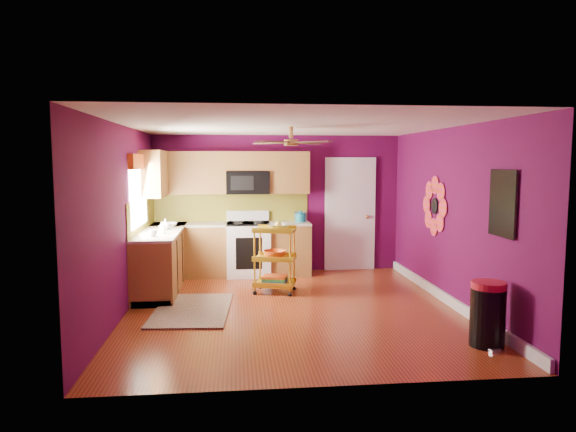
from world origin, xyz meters
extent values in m
plane|color=maroon|center=(0.00, 0.00, 0.00)|extent=(5.00, 5.00, 0.00)
cube|color=#51093C|center=(0.00, 2.50, 1.25)|extent=(4.50, 0.04, 2.50)
cube|color=#51093C|center=(0.00, -2.50, 1.25)|extent=(4.50, 0.04, 2.50)
cube|color=#51093C|center=(-2.25, 0.00, 1.25)|extent=(0.04, 5.00, 2.50)
cube|color=#51093C|center=(2.25, 0.00, 1.25)|extent=(0.04, 5.00, 2.50)
cube|color=silver|center=(0.00, 0.00, 2.50)|extent=(4.50, 5.00, 0.04)
cube|color=white|center=(2.22, 0.00, 0.07)|extent=(0.05, 4.90, 0.14)
cube|color=brown|center=(-1.95, 1.35, 0.45)|extent=(0.60, 2.30, 0.90)
cube|color=brown|center=(-0.85, 2.20, 0.45)|extent=(2.80, 0.60, 0.90)
cube|color=beige|center=(-1.95, 1.35, 0.92)|extent=(0.63, 2.30, 0.04)
cube|color=beige|center=(-0.85, 2.20, 0.92)|extent=(2.80, 0.63, 0.04)
cube|color=black|center=(-1.95, 1.35, 0.05)|extent=(0.54, 2.30, 0.10)
cube|color=black|center=(-0.85, 2.20, 0.05)|extent=(2.80, 0.54, 0.10)
cube|color=white|center=(-0.55, 2.17, 0.46)|extent=(0.76, 0.66, 0.92)
cube|color=black|center=(-0.55, 2.17, 0.93)|extent=(0.76, 0.62, 0.03)
cube|color=white|center=(-0.55, 2.45, 1.04)|extent=(0.76, 0.06, 0.18)
cube|color=black|center=(-0.55, 1.84, 0.45)|extent=(0.45, 0.02, 0.55)
cube|color=brown|center=(-1.59, 2.33, 1.83)|extent=(1.32, 0.33, 0.75)
cube|color=brown|center=(0.19, 2.33, 1.83)|extent=(0.72, 0.33, 0.75)
cube|color=brown|center=(-0.55, 2.33, 2.03)|extent=(0.76, 0.33, 0.34)
cube|color=brown|center=(-2.08, 1.85, 1.83)|extent=(0.33, 1.30, 0.75)
cube|color=black|center=(-0.55, 2.30, 1.65)|extent=(0.76, 0.38, 0.40)
cube|color=olive|center=(-0.85, 2.49, 1.20)|extent=(2.80, 0.01, 0.51)
cube|color=olive|center=(-2.24, 1.35, 1.20)|extent=(0.01, 2.30, 0.51)
cube|color=white|center=(-2.23, 1.05, 1.55)|extent=(0.03, 1.20, 1.00)
cube|color=#D04F12|center=(-2.20, 1.05, 2.02)|extent=(0.08, 1.35, 0.22)
cube|color=white|center=(1.35, 2.48, 1.02)|extent=(0.85, 0.04, 2.05)
cube|color=white|center=(1.35, 2.46, 1.02)|extent=(0.95, 0.02, 2.15)
sphere|color=#BF8C3F|center=(1.67, 2.42, 1.00)|extent=(0.07, 0.07, 0.07)
cylinder|color=black|center=(2.23, 0.60, 1.35)|extent=(0.01, 0.24, 0.24)
cube|color=#1BB19B|center=(2.23, -1.40, 1.55)|extent=(0.03, 0.52, 0.72)
cube|color=black|center=(2.21, -1.40, 1.55)|extent=(0.01, 0.56, 0.76)
cylinder|color=#BF8C3F|center=(0.00, 0.20, 2.42)|extent=(0.06, 0.06, 0.16)
cylinder|color=#BF8C3F|center=(0.00, 0.20, 2.28)|extent=(0.20, 0.20, 0.08)
cube|color=#4C2D19|center=(0.27, 0.47, 2.28)|extent=(0.47, 0.47, 0.01)
cube|color=#4C2D19|center=(-0.27, 0.47, 2.28)|extent=(0.47, 0.47, 0.01)
cube|color=#4C2D19|center=(-0.27, -0.07, 2.28)|extent=(0.47, 0.47, 0.01)
cube|color=#4C2D19|center=(0.27, -0.07, 2.28)|extent=(0.47, 0.47, 0.01)
cube|color=black|center=(-1.37, 0.03, 0.01)|extent=(1.10, 1.68, 0.02)
cylinder|color=gold|center=(-0.49, 0.78, 0.52)|extent=(0.03, 0.03, 0.95)
cylinder|color=gold|center=(0.03, 0.63, 0.52)|extent=(0.03, 0.03, 0.95)
cylinder|color=gold|center=(-0.39, 1.15, 0.52)|extent=(0.03, 0.03, 0.95)
cylinder|color=gold|center=(0.14, 1.00, 0.52)|extent=(0.03, 0.03, 0.95)
sphere|color=black|center=(-0.49, 0.78, 0.03)|extent=(0.07, 0.07, 0.07)
sphere|color=black|center=(0.03, 0.63, 0.03)|extent=(0.07, 0.07, 0.07)
sphere|color=black|center=(-0.39, 1.15, 0.03)|extent=(0.07, 0.07, 0.07)
sphere|color=black|center=(0.14, 1.00, 0.03)|extent=(0.07, 0.07, 0.07)
cube|color=gold|center=(-0.18, 0.89, 0.97)|extent=(0.71, 0.59, 0.03)
cube|color=gold|center=(-0.18, 0.89, 0.54)|extent=(0.71, 0.59, 0.03)
cube|color=gold|center=(-0.18, 0.89, 0.13)|extent=(0.71, 0.59, 0.03)
imported|color=beige|center=(-0.13, 0.88, 1.03)|extent=(0.42, 0.42, 0.08)
sphere|color=yellow|center=(-0.13, 0.88, 1.05)|extent=(0.11, 0.11, 0.11)
imported|color=#D04F12|center=(-0.18, 0.89, 0.61)|extent=(0.43, 0.43, 0.11)
cube|color=navy|center=(-0.18, 0.89, 0.17)|extent=(0.42, 0.35, 0.04)
cube|color=#267233|center=(-0.18, 0.89, 0.21)|extent=(0.42, 0.35, 0.04)
cube|color=#D04F12|center=(-0.18, 0.89, 0.25)|extent=(0.42, 0.35, 0.03)
cylinder|color=black|center=(1.96, -1.66, 0.32)|extent=(0.45, 0.45, 0.64)
cylinder|color=#AF192A|center=(1.96, -1.66, 0.68)|extent=(0.38, 0.38, 0.08)
cube|color=beige|center=(1.96, -1.85, 0.02)|extent=(0.14, 0.09, 0.03)
cylinder|color=#12738D|center=(0.39, 2.24, 1.02)|extent=(0.18, 0.18, 0.16)
sphere|color=#12738D|center=(0.39, 2.24, 1.12)|extent=(0.06, 0.06, 0.06)
cube|color=beige|center=(0.40, 2.32, 1.03)|extent=(0.22, 0.15, 0.18)
imported|color=#EA3F72|center=(-1.87, 0.90, 1.03)|extent=(0.08, 0.08, 0.18)
imported|color=white|center=(-1.89, 1.42, 1.03)|extent=(0.14, 0.14, 0.17)
imported|color=white|center=(-1.88, 1.76, 0.97)|extent=(0.28, 0.28, 0.07)
imported|color=white|center=(-1.97, 0.63, 0.99)|extent=(0.12, 0.12, 0.10)
camera|label=1|loc=(-0.77, -6.87, 2.01)|focal=32.00mm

